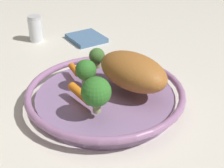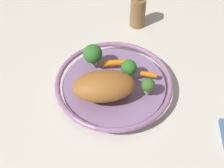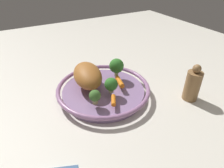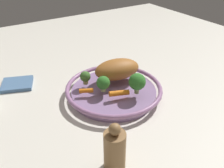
{
  "view_description": "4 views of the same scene",
  "coord_description": "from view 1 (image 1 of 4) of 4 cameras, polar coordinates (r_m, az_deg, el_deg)",
  "views": [
    {
      "loc": [
        -0.46,
        -0.36,
        0.39
      ],
      "look_at": [
        -0.01,
        -0.03,
        0.07
      ],
      "focal_mm": 50.53,
      "sensor_mm": 36.0,
      "label": 1
    },
    {
      "loc": [
        0.55,
        -0.17,
        0.7
      ],
      "look_at": [
        0.03,
        -0.01,
        0.06
      ],
      "focal_mm": 48.33,
      "sensor_mm": 36.0,
      "label": 2
    },
    {
      "loc": [
        0.26,
        0.54,
        0.44
      ],
      "look_at": [
        -0.02,
        0.03,
        0.06
      ],
      "focal_mm": 31.27,
      "sensor_mm": 36.0,
      "label": 3
    },
    {
      "loc": [
        -0.61,
        0.4,
        0.49
      ],
      "look_at": [
        -0.03,
        0.02,
        0.07
      ],
      "focal_mm": 38.87,
      "sensor_mm": 36.0,
      "label": 4
    }
  ],
  "objects": [
    {
      "name": "roast_chicken_piece",
      "position": [
        0.67,
        3.78,
        2.34
      ],
      "size": [
        0.13,
        0.18,
        0.07
      ],
      "primitive_type": "ellipsoid",
      "rotation": [
        0.0,
        0.0,
        1.39
      ],
      "color": "#A4632A",
      "rests_on": "serving_bowl"
    },
    {
      "name": "broccoli_floret_mid",
      "position": [
        0.58,
        -2.88,
        -1.48
      ],
      "size": [
        0.06,
        0.06,
        0.07
      ],
      "color": "#96AA66",
      "rests_on": "serving_bowl"
    },
    {
      "name": "dish_towel",
      "position": [
        1.03,
        -4.66,
        8.27
      ],
      "size": [
        0.13,
        0.14,
        0.01
      ],
      "primitive_type": "cube",
      "rotation": [
        0.0,
        0.0,
        -0.37
      ],
      "color": "#4C7099",
      "rests_on": "ground_plane"
    },
    {
      "name": "ground_plane",
      "position": [
        0.7,
        -1.2,
        -3.66
      ],
      "size": [
        2.07,
        2.07,
        0.0
      ],
      "primitive_type": "plane",
      "color": "silver"
    },
    {
      "name": "serving_bowl",
      "position": [
        0.69,
        -1.22,
        -2.13
      ],
      "size": [
        0.34,
        0.34,
        0.04
      ],
      "color": "#8E709E",
      "rests_on": "ground_plane"
    },
    {
      "name": "broccoli_floret_small",
      "position": [
        0.75,
        -2.74,
        4.99
      ],
      "size": [
        0.04,
        0.04,
        0.05
      ],
      "color": "tan",
      "rests_on": "serving_bowl"
    },
    {
      "name": "baby_carrot_back",
      "position": [
        0.74,
        -6.8,
        2.61
      ],
      "size": [
        0.04,
        0.05,
        0.02
      ],
      "primitive_type": "cylinder",
      "rotation": [
        1.58,
        0.0,
        2.64
      ],
      "color": "orange",
      "rests_on": "serving_bowl"
    },
    {
      "name": "broccoli_floret_edge",
      "position": [
        0.68,
        -4.75,
        2.46
      ],
      "size": [
        0.05,
        0.05,
        0.06
      ],
      "color": "#97AA66",
      "rests_on": "serving_bowl"
    },
    {
      "name": "salt_shaker",
      "position": [
        1.04,
        -13.69,
        9.7
      ],
      "size": [
        0.04,
        0.04,
        0.08
      ],
      "color": "silver",
      "rests_on": "ground_plane"
    },
    {
      "name": "baby_carrot_left",
      "position": [
        0.64,
        -5.71,
        -1.73
      ],
      "size": [
        0.04,
        0.07,
        0.02
      ],
      "primitive_type": "cylinder",
      "rotation": [
        1.64,
        0.0,
        6.02
      ],
      "color": "orange",
      "rests_on": "serving_bowl"
    }
  ]
}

